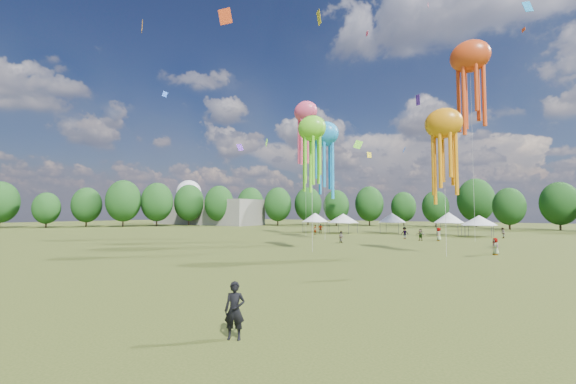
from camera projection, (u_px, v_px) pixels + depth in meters
The scene contains 10 objects.
ground at pixel (137, 292), 19.00m from camera, with size 300.00×300.00×0.00m, color #384416.
observer_main at pixel (235, 310), 11.93m from camera, with size 0.69×0.45×1.90m, color black.
spectator_near at pixel (341, 237), 48.53m from camera, with size 0.78×0.61×1.61m, color gray.
spectators_far at pixel (410, 233), 55.11m from camera, with size 31.91×26.74×1.92m.
festival_tents at pixel (389, 218), 67.50m from camera, with size 34.77×11.20×4.16m.
show_kites at pixel (387, 112), 51.95m from camera, with size 30.42×27.88×29.44m.
small_kites at pixel (381, 40), 56.62m from camera, with size 69.11×59.25×44.66m.
treeline at pixel (405, 200), 73.17m from camera, with size 201.57×95.24×13.43m.
hangar at pixel (206, 212), 119.07m from camera, with size 40.00×12.00×8.00m, color gray.
radome at pixel (189, 196), 133.33m from camera, with size 9.00×9.00×16.00m.
Camera 1 is at (17.46, -11.43, 4.24)m, focal length 22.33 mm.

